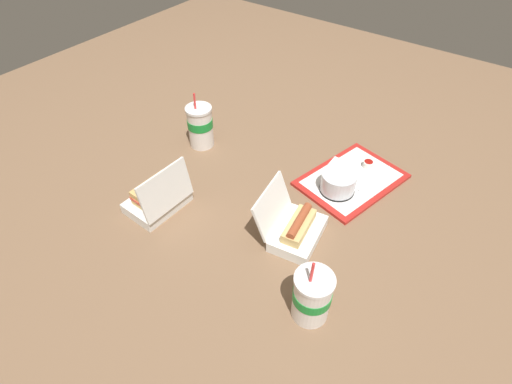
{
  "coord_description": "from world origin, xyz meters",
  "views": [
    {
      "loc": [
        0.81,
        0.59,
        0.98
      ],
      "look_at": [
        0.02,
        0.02,
        0.05
      ],
      "focal_mm": 28.0,
      "sensor_mm": 36.0,
      "label": 1
    }
  ],
  "objects_px": {
    "clamshell_sandwich_corner": "(158,198)",
    "soda_cup_front": "(200,126)",
    "cake_container": "(338,183)",
    "plastic_fork": "(371,186)",
    "clamshell_hotdog_left": "(295,228)",
    "soda_cup_center": "(312,296)",
    "ketchup_cup": "(368,164)",
    "food_tray": "(351,180)"
  },
  "relations": [
    {
      "from": "clamshell_sandwich_corner",
      "to": "soda_cup_front",
      "type": "xyz_separation_m",
      "value": [
        -0.36,
        -0.12,
        0.04
      ]
    },
    {
      "from": "cake_container",
      "to": "plastic_fork",
      "type": "bearing_deg",
      "value": 134.85
    },
    {
      "from": "clamshell_hotdog_left",
      "to": "soda_cup_center",
      "type": "height_order",
      "value": "soda_cup_center"
    },
    {
      "from": "ketchup_cup",
      "to": "soda_cup_front",
      "type": "xyz_separation_m",
      "value": [
        0.25,
        -0.61,
        0.06
      ]
    },
    {
      "from": "ketchup_cup",
      "to": "soda_cup_center",
      "type": "height_order",
      "value": "soda_cup_center"
    },
    {
      "from": "food_tray",
      "to": "soda_cup_center",
      "type": "height_order",
      "value": "soda_cup_center"
    },
    {
      "from": "clamshell_hotdog_left",
      "to": "soda_cup_front",
      "type": "relative_size",
      "value": 0.95
    },
    {
      "from": "plastic_fork",
      "to": "clamshell_sandwich_corner",
      "type": "relative_size",
      "value": 0.55
    },
    {
      "from": "plastic_fork",
      "to": "clamshell_hotdog_left",
      "type": "height_order",
      "value": "clamshell_hotdog_left"
    },
    {
      "from": "food_tray",
      "to": "plastic_fork",
      "type": "relative_size",
      "value": 3.83
    },
    {
      "from": "ketchup_cup",
      "to": "plastic_fork",
      "type": "relative_size",
      "value": 0.36
    },
    {
      "from": "clamshell_sandwich_corner",
      "to": "clamshell_hotdog_left",
      "type": "bearing_deg",
      "value": 110.04
    },
    {
      "from": "plastic_fork",
      "to": "clamshell_hotdog_left",
      "type": "distance_m",
      "value": 0.37
    },
    {
      "from": "ketchup_cup",
      "to": "cake_container",
      "type": "bearing_deg",
      "value": -10.04
    },
    {
      "from": "clamshell_sandwich_corner",
      "to": "soda_cup_center",
      "type": "distance_m",
      "value": 0.62
    },
    {
      "from": "ketchup_cup",
      "to": "soda_cup_front",
      "type": "bearing_deg",
      "value": -67.85
    },
    {
      "from": "food_tray",
      "to": "clamshell_sandwich_corner",
      "type": "distance_m",
      "value": 0.69
    },
    {
      "from": "cake_container",
      "to": "soda_cup_center",
      "type": "relative_size",
      "value": 0.57
    },
    {
      "from": "ketchup_cup",
      "to": "clamshell_sandwich_corner",
      "type": "height_order",
      "value": "clamshell_sandwich_corner"
    },
    {
      "from": "clamshell_hotdog_left",
      "to": "soda_cup_front",
      "type": "distance_m",
      "value": 0.6
    },
    {
      "from": "plastic_fork",
      "to": "clamshell_sandwich_corner",
      "type": "xyz_separation_m",
      "value": [
        0.51,
        -0.55,
        0.03
      ]
    },
    {
      "from": "clamshell_hotdog_left",
      "to": "clamshell_sandwich_corner",
      "type": "xyz_separation_m",
      "value": [
        0.16,
        -0.44,
        0.0
      ]
    },
    {
      "from": "ketchup_cup",
      "to": "soda_cup_center",
      "type": "distance_m",
      "value": 0.66
    },
    {
      "from": "cake_container",
      "to": "soda_cup_front",
      "type": "height_order",
      "value": "soda_cup_front"
    },
    {
      "from": "ketchup_cup",
      "to": "plastic_fork",
      "type": "distance_m",
      "value": 0.11
    },
    {
      "from": "cake_container",
      "to": "clamshell_sandwich_corner",
      "type": "distance_m",
      "value": 0.62
    },
    {
      "from": "food_tray",
      "to": "plastic_fork",
      "type": "bearing_deg",
      "value": 91.06
    },
    {
      "from": "plastic_fork",
      "to": "soda_cup_center",
      "type": "bearing_deg",
      "value": 35.38
    },
    {
      "from": "clamshell_hotdog_left",
      "to": "clamshell_sandwich_corner",
      "type": "bearing_deg",
      "value": -69.96
    },
    {
      "from": "clamshell_hotdog_left",
      "to": "soda_cup_front",
      "type": "xyz_separation_m",
      "value": [
        -0.2,
        -0.57,
        0.05
      ]
    },
    {
      "from": "plastic_fork",
      "to": "soda_cup_center",
      "type": "distance_m",
      "value": 0.56
    },
    {
      "from": "food_tray",
      "to": "soda_cup_center",
      "type": "distance_m",
      "value": 0.58
    },
    {
      "from": "soda_cup_front",
      "to": "food_tray",
      "type": "bearing_deg",
      "value": 104.42
    },
    {
      "from": "ketchup_cup",
      "to": "plastic_fork",
      "type": "bearing_deg",
      "value": 31.22
    },
    {
      "from": "food_tray",
      "to": "soda_cup_center",
      "type": "bearing_deg",
      "value": 15.04
    },
    {
      "from": "soda_cup_center",
      "to": "ketchup_cup",
      "type": "bearing_deg",
      "value": -168.62
    },
    {
      "from": "cake_container",
      "to": "clamshell_hotdog_left",
      "type": "bearing_deg",
      "value": -2.81
    },
    {
      "from": "soda_cup_center",
      "to": "cake_container",
      "type": "bearing_deg",
      "value": -160.6
    },
    {
      "from": "soda_cup_front",
      "to": "soda_cup_center",
      "type": "relative_size",
      "value": 1.06
    },
    {
      "from": "food_tray",
      "to": "ketchup_cup",
      "type": "height_order",
      "value": "ketchup_cup"
    },
    {
      "from": "food_tray",
      "to": "ketchup_cup",
      "type": "relative_size",
      "value": 10.53
    },
    {
      "from": "soda_cup_front",
      "to": "soda_cup_center",
      "type": "height_order",
      "value": "soda_cup_front"
    }
  ]
}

